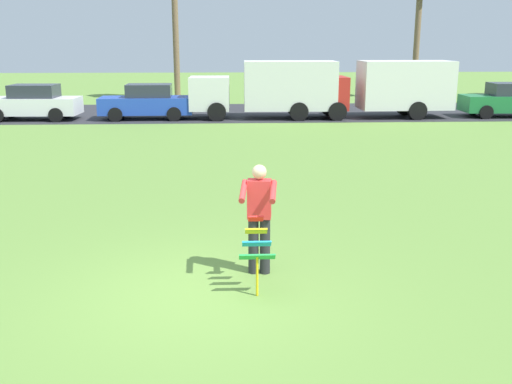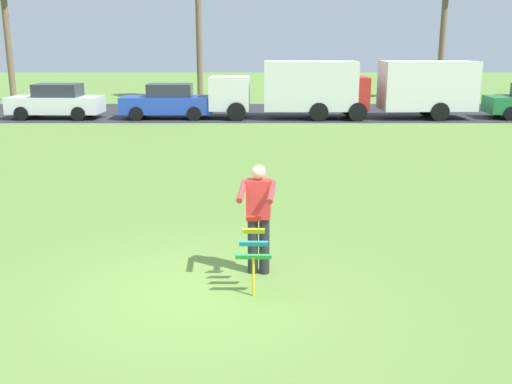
% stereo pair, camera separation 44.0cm
% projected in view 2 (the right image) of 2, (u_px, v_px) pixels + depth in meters
% --- Properties ---
extents(ground_plane, '(120.00, 120.00, 0.00)m').
position_uv_depth(ground_plane, '(193.00, 294.00, 8.44)').
color(ground_plane, olive).
extents(road_strip, '(120.00, 8.00, 0.01)m').
position_uv_depth(road_strip, '(236.00, 112.00, 29.64)').
color(road_strip, '#2D2D33').
rests_on(road_strip, ground).
extents(person_kite_flyer, '(0.60, 0.70, 1.73)m').
position_uv_depth(person_kite_flyer, '(256.00, 215.00, 8.95)').
color(person_kite_flyer, '#26262B').
rests_on(person_kite_flyer, ground).
extents(kite_held, '(0.51, 0.63, 1.06)m').
position_uv_depth(kite_held, '(251.00, 245.00, 8.36)').
color(kite_held, red).
rests_on(kite_held, ground).
extents(parked_car_white, '(4.25, 1.94, 1.60)m').
position_uv_depth(parked_car_white, '(54.00, 102.00, 27.09)').
color(parked_car_white, white).
rests_on(parked_car_white, ground).
extents(parked_car_blue, '(4.23, 1.90, 1.60)m').
position_uv_depth(parked_car_blue, '(165.00, 102.00, 27.11)').
color(parked_car_blue, '#2347B7').
rests_on(parked_car_blue, ground).
extents(parked_truck_white_box, '(6.74, 2.22, 2.62)m').
position_uv_depth(parked_truck_white_box, '(290.00, 88.00, 26.97)').
color(parked_truck_white_box, silver).
rests_on(parked_truck_white_box, ground).
extents(parked_truck_red_cab, '(6.74, 2.22, 2.62)m').
position_uv_depth(parked_truck_red_cab, '(407.00, 88.00, 27.00)').
color(parked_truck_red_cab, '#B2231E').
rests_on(parked_truck_red_cab, ground).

